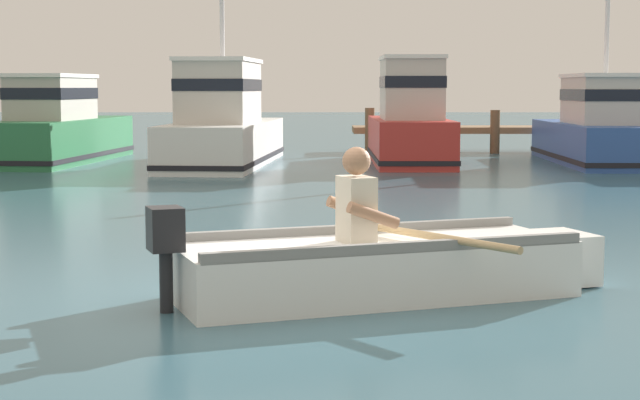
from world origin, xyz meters
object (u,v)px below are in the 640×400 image
rowboat_with_person (386,265)px  moored_boat_blue (609,130)px  moored_boat_green (63,129)px  moored_boat_red (414,124)px  moored_boat_white (227,126)px

rowboat_with_person → moored_boat_blue: 15.31m
moored_boat_green → moored_boat_red: (7.70, -0.44, 0.12)m
moored_boat_white → moored_boat_red: bearing=6.2°
moored_boat_blue → moored_boat_red: bearing=-178.8°
moored_boat_green → moored_boat_white: bearing=-13.4°
moored_boat_red → moored_boat_blue: (4.22, 0.09, -0.13)m
moored_boat_white → moored_boat_red: 4.02m
moored_boat_white → moored_boat_blue: (8.22, 0.53, -0.10)m
moored_boat_green → moored_boat_white: moored_boat_white is taller
rowboat_with_person → moored_boat_blue: size_ratio=0.65×
rowboat_with_person → moored_boat_red: size_ratio=0.75×
rowboat_with_person → moored_boat_white: size_ratio=0.57×
rowboat_with_person → moored_boat_green: moored_boat_green is taller
moored_boat_green → moored_boat_blue: 11.93m
moored_boat_white → moored_boat_blue: size_ratio=1.12×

